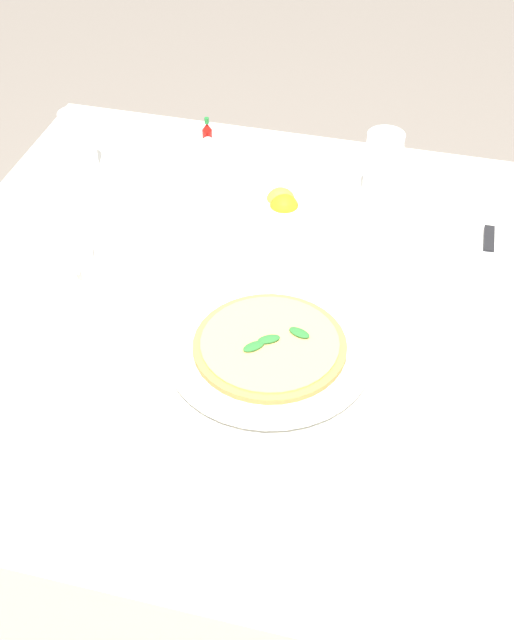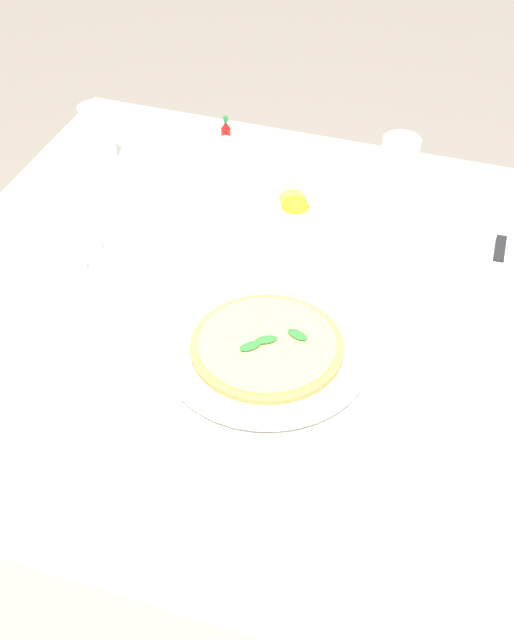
{
  "view_description": "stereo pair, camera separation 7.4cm",
  "coord_description": "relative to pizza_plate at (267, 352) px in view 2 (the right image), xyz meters",
  "views": [
    {
      "loc": [
        1.08,
        0.3,
        1.72
      ],
      "look_at": [
        0.06,
        0.04,
        0.77
      ],
      "focal_mm": 49.99,
      "sensor_mm": 36.0,
      "label": 1
    },
    {
      "loc": [
        1.06,
        0.37,
        1.72
      ],
      "look_at": [
        0.06,
        0.04,
        0.77
      ],
      "focal_mm": 49.99,
      "sensor_mm": 36.0,
      "label": 2
    }
  ],
  "objects": [
    {
      "name": "dining_table",
      "position": [
        -0.11,
        -0.07,
        -0.14
      ],
      "size": [
        1.12,
        1.12,
        0.75
      ],
      "color": "white",
      "rests_on": "ground_plane"
    },
    {
      "name": "water_glass_center_back",
      "position": [
        -0.27,
        -0.2,
        0.04
      ],
      "size": [
        0.06,
        0.06,
        0.11
      ],
      "color": "white",
      "rests_on": "dining_table"
    },
    {
      "name": "salt_shaker",
      "position": [
        -0.52,
        -0.26,
        0.01
      ],
      "size": [
        0.03,
        0.03,
        0.06
      ],
      "color": "white",
      "rests_on": "dining_table"
    },
    {
      "name": "ground_plane",
      "position": [
        -0.11,
        -0.07,
        -0.76
      ],
      "size": [
        8.0,
        8.0,
        0.0
      ],
      "primitive_type": "plane",
      "color": "slate"
    },
    {
      "name": "water_glass_near_left",
      "position": [
        -0.44,
        -0.5,
        0.04
      ],
      "size": [
        0.07,
        0.07,
        0.12
      ],
      "color": "white",
      "rests_on": "dining_table"
    },
    {
      "name": "pepper_shaker",
      "position": [
        -0.58,
        -0.28,
        0.01
      ],
      "size": [
        0.03,
        0.03,
        0.06
      ],
      "color": "white",
      "rests_on": "dining_table"
    },
    {
      "name": "hot_sauce_bottle",
      "position": [
        -0.55,
        -0.27,
        0.02
      ],
      "size": [
        0.02,
        0.02,
        0.08
      ],
      "color": "#B7140F",
      "rests_on": "dining_table"
    },
    {
      "name": "water_glass_right_edge",
      "position": [
        -0.49,
        0.1,
        0.04
      ],
      "size": [
        0.07,
        0.07,
        0.13
      ],
      "color": "white",
      "rests_on": "dining_table"
    },
    {
      "name": "coffee_cup_left_edge",
      "position": [
        -0.14,
        -0.39,
        0.02
      ],
      "size": [
        0.13,
        0.13,
        0.06
      ],
      "color": "white",
      "rests_on": "dining_table"
    },
    {
      "name": "pizza_plate",
      "position": [
        0.0,
        0.0,
        0.0
      ],
      "size": [
        0.32,
        0.32,
        0.02
      ],
      "color": "white",
      "rests_on": "dining_table"
    },
    {
      "name": "napkin_folded",
      "position": [
        -0.31,
        0.31,
        -0.0
      ],
      "size": [
        0.23,
        0.15,
        0.02
      ],
      "rotation": [
        0.0,
        0.0,
        0.09
      ],
      "color": "white",
      "rests_on": "dining_table"
    },
    {
      "name": "citrus_bowl",
      "position": [
        -0.36,
        -0.06,
        0.02
      ],
      "size": [
        0.15,
        0.15,
        0.06
      ],
      "color": "white",
      "rests_on": "dining_table"
    },
    {
      "name": "pizza",
      "position": [
        -0.0,
        0.0,
        0.01
      ],
      "size": [
        0.24,
        0.24,
        0.02
      ],
      "color": "#C68E47",
      "rests_on": "pizza_plate"
    },
    {
      "name": "dinner_knife",
      "position": [
        -0.31,
        0.31,
        0.01
      ],
      "size": [
        0.2,
        0.03,
        0.01
      ],
      "rotation": [
        0.0,
        0.0,
        0.04
      ],
      "color": "silver",
      "rests_on": "napkin_folded"
    }
  ]
}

